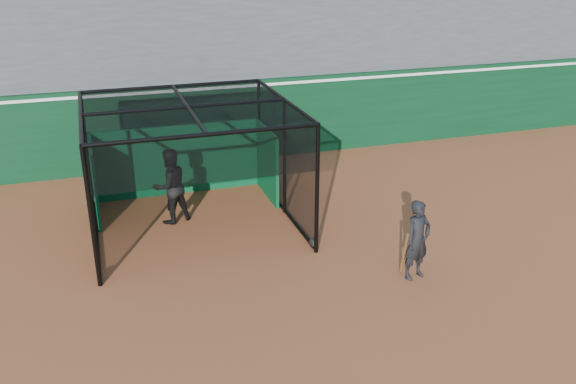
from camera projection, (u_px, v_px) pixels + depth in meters
name	position (u px, v px, depth m)	size (l,w,h in m)	color
ground	(274.00, 304.00, 11.52)	(120.00, 120.00, 0.00)	brown
outfield_wall	(192.00, 123.00, 18.52)	(50.00, 0.50, 2.50)	#093319
grandstand	(168.00, 3.00, 20.64)	(50.00, 7.85, 8.95)	#4C4C4F
batting_cage	(191.00, 168.00, 14.28)	(4.69, 4.63, 2.92)	black
batter	(170.00, 186.00, 14.63)	(0.90, 0.70, 1.86)	black
on_deck_player	(417.00, 240.00, 12.16)	(0.70, 0.56, 1.67)	black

